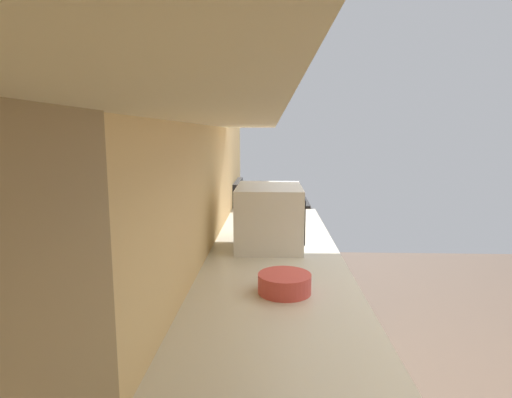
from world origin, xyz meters
TOP-DOWN VIEW (x-y plane):
  - wall_back at (0.00, 1.46)m, footprint 4.26×0.12m
  - upper_cabinets at (-0.37, 1.24)m, footprint 2.67×0.32m
  - window_back_wall at (-1.37, 1.39)m, footprint 0.51×0.02m
  - oven_range at (1.63, 1.10)m, footprint 0.60×0.63m
  - microwave at (0.28, 1.11)m, footprint 0.45×0.33m
  - bowl at (-0.37, 1.05)m, footprint 0.19×0.19m
  - kettle at (0.84, 1.05)m, footprint 0.16×0.12m

SIDE VIEW (x-z plane):
  - oven_range at x=1.63m, z-range -0.07..1.02m
  - bowl at x=-0.37m, z-range 0.92..0.98m
  - kettle at x=0.84m, z-range 0.90..1.06m
  - microwave at x=0.28m, z-range 0.91..1.22m
  - window_back_wall at x=-1.37m, z-range 0.98..1.68m
  - wall_back at x=0.00m, z-range 0.00..2.80m
  - upper_cabinets at x=-0.37m, z-range 1.52..2.09m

